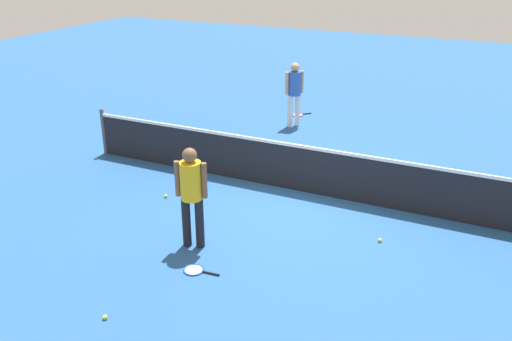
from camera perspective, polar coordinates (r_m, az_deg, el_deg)
name	(u,v)px	position (r m, az deg, el deg)	size (l,w,h in m)	color
ground_plane	(307,192)	(10.82, 5.36, -2.28)	(40.00, 40.00, 0.00)	#265693
court_net	(308,169)	(10.62, 5.46, 0.17)	(10.09, 0.09, 1.07)	#4C4C51
player_near_side	(191,190)	(8.56, -6.78, -1.99)	(0.53, 0.42, 1.70)	black
player_far_side	(294,89)	(14.41, 4.03, 8.50)	(0.48, 0.48, 1.70)	white
tennis_racket_near_player	(195,270)	(8.39, -6.37, -10.33)	(0.59, 0.34, 0.03)	blue
tennis_racket_far_player	(299,115)	(15.62, 4.49, 5.83)	(0.52, 0.54, 0.03)	red
tennis_ball_by_net	(166,196)	(10.69, -9.42, -2.65)	(0.07, 0.07, 0.07)	#C6E033
tennis_ball_midcourt	(105,317)	(7.67, -15.53, -14.58)	(0.07, 0.07, 0.07)	#C6E033
tennis_ball_baseline	(380,240)	(9.29, 12.85, -7.11)	(0.07, 0.07, 0.07)	#C6E033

